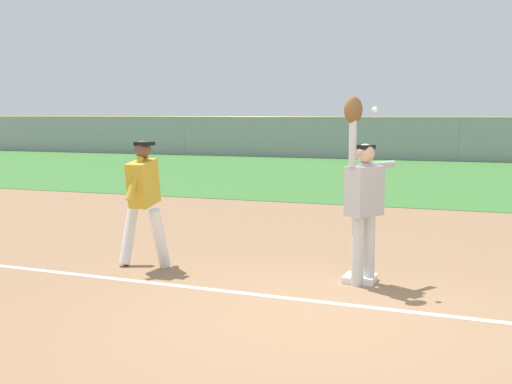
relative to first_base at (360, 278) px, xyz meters
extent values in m
plane|color=#936D4C|center=(-0.14, -1.66, -0.04)|extent=(76.21, 76.21, 0.00)
cube|color=#3D7533|center=(-0.14, 14.55, -0.04)|extent=(53.60, 15.62, 0.01)
cube|color=white|center=(-4.00, -0.90, -0.04)|extent=(12.00, 0.55, 0.01)
cube|color=white|center=(0.00, 0.00, 0.00)|extent=(0.38, 0.38, 0.08)
cylinder|color=silver|center=(0.10, -0.01, 0.39)|extent=(0.21, 0.21, 0.85)
cylinder|color=silver|center=(0.00, -0.18, 0.39)|extent=(0.21, 0.21, 0.85)
cube|color=#B7B7B7|center=(0.05, -0.10, 1.11)|extent=(0.45, 0.51, 0.60)
sphere|color=#DBAD84|center=(0.05, -0.10, 1.56)|extent=(0.31, 0.31, 0.23)
cube|color=black|center=(0.02, -0.08, 1.64)|extent=(0.29, 0.28, 0.05)
cylinder|color=#B7B7B7|center=(-0.06, -0.29, 1.72)|extent=(0.12, 0.12, 0.62)
cylinder|color=#B7B7B7|center=(0.16, 0.09, 1.41)|extent=(0.39, 0.58, 0.09)
ellipsoid|color=brown|center=(-0.06, -0.29, 2.08)|extent=(0.26, 0.31, 0.32)
cylinder|color=white|center=(-2.63, -0.31, 0.38)|extent=(0.15, 0.43, 0.85)
cylinder|color=white|center=(-3.19, -0.16, 0.38)|extent=(0.15, 0.43, 0.85)
cube|color=gold|center=(-2.91, -0.23, 1.11)|extent=(0.26, 0.53, 0.66)
sphere|color=brown|center=(-2.91, -0.23, 1.56)|extent=(0.23, 0.23, 0.23)
cube|color=black|center=(-2.88, -0.23, 1.64)|extent=(0.22, 0.20, 0.05)
cylinder|color=gold|center=(-2.91, -0.01, 1.19)|extent=(0.09, 0.40, 0.58)
cylinder|color=gold|center=(-2.91, -0.45, 1.19)|extent=(0.09, 0.40, 0.58)
sphere|color=white|center=(0.17, -0.17, 2.08)|extent=(0.07, 0.07, 0.07)
cube|color=#93999E|center=(-0.14, 22.36, 0.91)|extent=(53.60, 0.06, 1.90)
cylinder|color=yellow|center=(-0.14, 22.36, 1.89)|extent=(53.60, 0.06, 0.06)
cylinder|color=gray|center=(-13.54, 22.36, 0.91)|extent=(0.08, 0.08, 1.90)
cylinder|color=gray|center=(-0.14, 22.36, 0.91)|extent=(0.08, 0.08, 1.90)
cube|color=black|center=(-11.78, 26.68, 0.53)|extent=(4.42, 1.94, 0.55)
cube|color=#2D333D|center=(-11.78, 26.68, 1.01)|extent=(2.22, 1.77, 0.40)
cylinder|color=black|center=(-10.33, 27.64, 0.26)|extent=(0.60, 0.23, 0.60)
cylinder|color=black|center=(-10.32, 25.74, 0.26)|extent=(0.60, 0.23, 0.60)
cylinder|color=black|center=(-13.23, 27.62, 0.26)|extent=(0.60, 0.23, 0.60)
cylinder|color=black|center=(-13.22, 25.72, 0.26)|extent=(0.60, 0.23, 0.60)
cube|color=#23389E|center=(-5.32, 26.05, 0.53)|extent=(4.51, 2.18, 0.55)
cube|color=#2D333D|center=(-5.32, 26.05, 1.01)|extent=(2.31, 1.89, 0.40)
cylinder|color=black|center=(-3.94, 27.09, 0.26)|extent=(0.61, 0.26, 0.60)
cylinder|color=black|center=(-3.81, 25.19, 0.26)|extent=(0.61, 0.26, 0.60)
cylinder|color=black|center=(-6.83, 26.90, 0.26)|extent=(0.61, 0.26, 0.60)
cylinder|color=black|center=(-6.71, 25.01, 0.26)|extent=(0.61, 0.26, 0.60)
cube|color=tan|center=(0.31, 26.53, 0.53)|extent=(4.48, 2.10, 0.55)
cube|color=#2D333D|center=(0.31, 26.53, 1.01)|extent=(2.28, 1.85, 0.40)
cylinder|color=black|center=(1.80, 27.41, 0.26)|extent=(0.61, 0.25, 0.60)
cylinder|color=black|center=(1.71, 25.51, 0.26)|extent=(0.61, 0.25, 0.60)
cylinder|color=black|center=(-1.10, 27.54, 0.26)|extent=(0.61, 0.25, 0.60)
cylinder|color=black|center=(-1.19, 25.64, 0.26)|extent=(0.61, 0.25, 0.60)
camera|label=1|loc=(1.56, -7.96, 2.03)|focal=46.27mm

